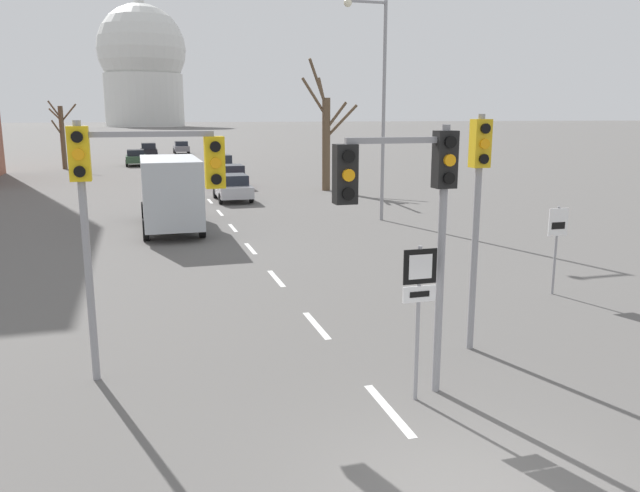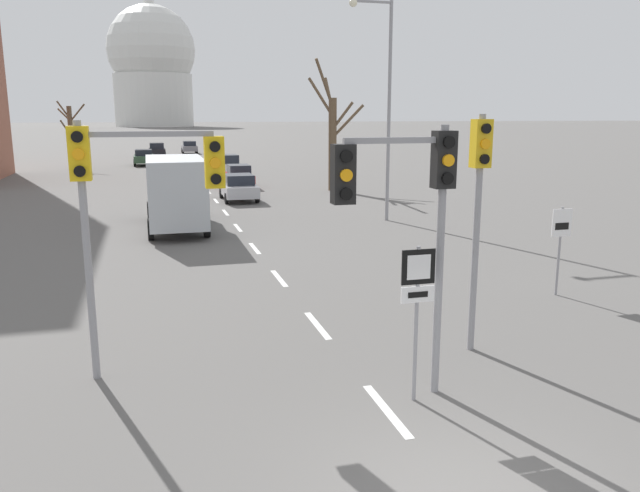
# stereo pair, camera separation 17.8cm
# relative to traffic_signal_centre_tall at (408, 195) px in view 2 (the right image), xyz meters

# --- Properties ---
(lane_stripe_0) EXTENTS (0.16, 2.00, 0.01)m
(lane_stripe_0) POSITION_rel_traffic_signal_centre_tall_xyz_m (-0.49, -0.47, -3.60)
(lane_stripe_0) COLOR silver
(lane_stripe_0) RESTS_ON ground_plane
(lane_stripe_1) EXTENTS (0.16, 2.00, 0.01)m
(lane_stripe_1) POSITION_rel_traffic_signal_centre_tall_xyz_m (-0.49, 4.03, -3.60)
(lane_stripe_1) COLOR silver
(lane_stripe_1) RESTS_ON ground_plane
(lane_stripe_2) EXTENTS (0.16, 2.00, 0.01)m
(lane_stripe_2) POSITION_rel_traffic_signal_centre_tall_xyz_m (-0.49, 8.53, -3.60)
(lane_stripe_2) COLOR silver
(lane_stripe_2) RESTS_ON ground_plane
(lane_stripe_3) EXTENTS (0.16, 2.00, 0.01)m
(lane_stripe_3) POSITION_rel_traffic_signal_centre_tall_xyz_m (-0.49, 13.03, -3.60)
(lane_stripe_3) COLOR silver
(lane_stripe_3) RESTS_ON ground_plane
(lane_stripe_4) EXTENTS (0.16, 2.00, 0.01)m
(lane_stripe_4) POSITION_rel_traffic_signal_centre_tall_xyz_m (-0.49, 17.53, -3.60)
(lane_stripe_4) COLOR silver
(lane_stripe_4) RESTS_ON ground_plane
(lane_stripe_5) EXTENTS (0.16, 2.00, 0.01)m
(lane_stripe_5) POSITION_rel_traffic_signal_centre_tall_xyz_m (-0.49, 22.03, -3.60)
(lane_stripe_5) COLOR silver
(lane_stripe_5) RESTS_ON ground_plane
(lane_stripe_6) EXTENTS (0.16, 2.00, 0.01)m
(lane_stripe_6) POSITION_rel_traffic_signal_centre_tall_xyz_m (-0.49, 26.53, -3.60)
(lane_stripe_6) COLOR silver
(lane_stripe_6) RESTS_ON ground_plane
(lane_stripe_7) EXTENTS (0.16, 2.00, 0.01)m
(lane_stripe_7) POSITION_rel_traffic_signal_centre_tall_xyz_m (-0.49, 31.03, -3.60)
(lane_stripe_7) COLOR silver
(lane_stripe_7) RESTS_ON ground_plane
(traffic_signal_centre_tall) EXTENTS (2.13, 0.34, 4.76)m
(traffic_signal_centre_tall) POSITION_rel_traffic_signal_centre_tall_xyz_m (0.00, 0.00, 0.00)
(traffic_signal_centre_tall) COLOR gray
(traffic_signal_centre_tall) RESTS_ON ground_plane
(traffic_signal_near_right) EXTENTS (0.36, 0.34, 4.93)m
(traffic_signal_near_right) POSITION_rel_traffic_signal_centre_tall_xyz_m (2.27, 1.69, -0.16)
(traffic_signal_near_right) COLOR gray
(traffic_signal_near_right) RESTS_ON ground_plane
(traffic_signal_near_left) EXTENTS (2.72, 0.34, 4.82)m
(traffic_signal_near_left) POSITION_rel_traffic_signal_centre_tall_xyz_m (-4.49, 2.24, 0.07)
(traffic_signal_near_left) COLOR gray
(traffic_signal_near_left) RESTS_ON ground_plane
(route_sign_post) EXTENTS (0.60, 0.08, 2.76)m
(route_sign_post) POSITION_rel_traffic_signal_centre_tall_xyz_m (0.12, -0.23, -1.71)
(route_sign_post) COLOR gray
(route_sign_post) RESTS_ON ground_plane
(speed_limit_sign) EXTENTS (0.60, 0.08, 2.47)m
(speed_limit_sign) POSITION_rel_traffic_signal_centre_tall_xyz_m (6.58, 4.74, -1.93)
(speed_limit_sign) COLOR gray
(speed_limit_sign) RESTS_ON ground_plane
(street_lamp_right) EXTENTS (2.03, 0.36, 9.84)m
(street_lamp_right) POSITION_rel_traffic_signal_centre_tall_xyz_m (6.28, 17.66, 2.29)
(street_lamp_right) COLOR gray
(street_lamp_right) RESTS_ON ground_plane
(sedan_near_left) EXTENTS (1.92, 4.13, 1.67)m
(sedan_near_left) POSITION_rel_traffic_signal_centre_tall_xyz_m (-3.09, 65.76, -2.76)
(sedan_near_left) COLOR black
(sedan_near_left) RESTS_ON ground_plane
(sedan_near_right) EXTENTS (1.90, 4.04, 1.57)m
(sedan_near_right) POSITION_rel_traffic_signal_centre_tall_xyz_m (1.03, 72.11, -2.80)
(sedan_near_right) COLOR slate
(sedan_near_right) RESTS_ON ground_plane
(sedan_mid_centre) EXTENTS (1.74, 4.02, 1.55)m
(sedan_mid_centre) POSITION_rel_traffic_signal_centre_tall_xyz_m (1.79, 33.08, -2.83)
(sedan_mid_centre) COLOR maroon
(sedan_mid_centre) RESTS_ON ground_plane
(sedan_far_left) EXTENTS (1.92, 4.26, 1.55)m
(sedan_far_left) POSITION_rel_traffic_signal_centre_tall_xyz_m (-4.53, 54.03, -2.80)
(sedan_far_left) COLOR #2D4C33
(sedan_far_left) RESTS_ON ground_plane
(sedan_far_right) EXTENTS (1.91, 4.17, 1.53)m
(sedan_far_right) POSITION_rel_traffic_signal_centre_tall_xyz_m (0.82, 26.36, -2.82)
(sedan_far_right) COLOR #B7B7BC
(sedan_far_right) RESTS_ON ground_plane
(sedan_distant_centre) EXTENTS (1.74, 4.57, 1.63)m
(sedan_distant_centre) POSITION_rel_traffic_signal_centre_tall_xyz_m (2.35, 42.94, -2.79)
(sedan_distant_centre) COLOR silver
(sedan_distant_centre) RESTS_ON ground_plane
(delivery_truck) EXTENTS (2.44, 7.20, 3.14)m
(delivery_truck) POSITION_rel_traffic_signal_centre_tall_xyz_m (-3.10, 17.93, -1.90)
(delivery_truck) COLOR #333842
(delivery_truck) RESTS_ON ground_plane
(bare_tree_left_near) EXTENTS (2.59, 2.73, 6.11)m
(bare_tree_left_near) POSITION_rel_traffic_signal_centre_tall_xyz_m (-10.81, 51.99, -0.51)
(bare_tree_left_near) COLOR brown
(bare_tree_left_near) RESTS_ON ground_plane
(bare_tree_right_near) EXTENTS (3.41, 2.44, 8.33)m
(bare_tree_right_near) POSITION_rel_traffic_signal_centre_tall_xyz_m (7.47, 29.69, -0.02)
(bare_tree_right_near) COLOR brown
(bare_tree_right_near) RESTS_ON ground_plane
(capitol_dome) EXTENTS (34.20, 34.20, 48.31)m
(capitol_dome) POSITION_rel_traffic_signal_centre_tall_xyz_m (-0.49, 255.58, 19.93)
(capitol_dome) COLOR silver
(capitol_dome) RESTS_ON ground_plane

